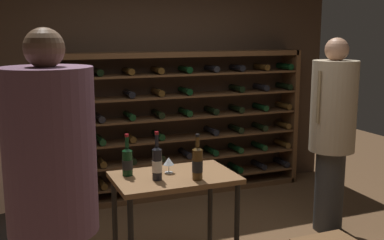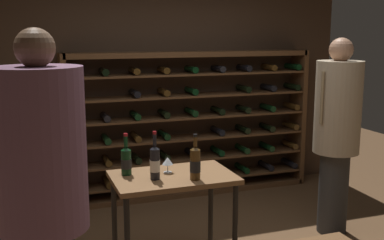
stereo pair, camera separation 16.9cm
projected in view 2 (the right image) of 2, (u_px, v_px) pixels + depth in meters
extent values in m
cube|color=#3D2B1E|center=(161.00, 71.00, 5.65)|extent=(4.67, 0.10, 2.97)
cube|color=brown|center=(65.00, 133.00, 5.19)|extent=(0.06, 0.32, 1.72)
cube|color=brown|center=(298.00, 117.00, 6.16)|extent=(0.06, 0.32, 1.72)
cube|color=brown|center=(191.00, 54.00, 5.52)|extent=(2.93, 0.32, 0.06)
cube|color=brown|center=(191.00, 190.00, 5.82)|extent=(2.93, 0.32, 0.06)
cube|color=brown|center=(191.00, 178.00, 5.80)|extent=(2.85, 0.32, 0.02)
cylinder|color=#4C3314|center=(107.00, 182.00, 5.45)|extent=(0.08, 0.30, 0.08)
cylinder|color=#4C3314|center=(137.00, 179.00, 5.56)|extent=(0.08, 0.30, 0.08)
cylinder|color=black|center=(164.00, 176.00, 5.67)|extent=(0.08, 0.30, 0.08)
cylinder|color=black|center=(191.00, 173.00, 5.79)|extent=(0.08, 0.30, 0.08)
cylinder|color=black|center=(217.00, 171.00, 5.90)|extent=(0.08, 0.30, 0.08)
cylinder|color=black|center=(242.00, 168.00, 6.01)|extent=(0.08, 0.30, 0.08)
cylinder|color=black|center=(266.00, 166.00, 6.12)|extent=(0.08, 0.30, 0.08)
cylinder|color=black|center=(289.00, 163.00, 6.24)|extent=(0.08, 0.30, 0.08)
cube|color=brown|center=(191.00, 158.00, 5.75)|extent=(2.85, 0.32, 0.02)
cylinder|color=black|center=(76.00, 163.00, 5.29)|extent=(0.08, 0.30, 0.08)
cylinder|color=#4C3314|center=(107.00, 161.00, 5.40)|extent=(0.08, 0.30, 0.08)
cylinder|color=black|center=(136.00, 158.00, 5.51)|extent=(0.08, 0.30, 0.08)
cylinder|color=black|center=(164.00, 156.00, 5.63)|extent=(0.08, 0.30, 0.08)
cylinder|color=black|center=(191.00, 153.00, 5.74)|extent=(0.08, 0.30, 0.08)
cylinder|color=black|center=(217.00, 151.00, 5.85)|extent=(0.08, 0.30, 0.08)
cylinder|color=black|center=(242.00, 149.00, 5.96)|extent=(0.08, 0.30, 0.08)
cylinder|color=black|center=(267.00, 146.00, 6.08)|extent=(0.08, 0.30, 0.08)
cylinder|color=#4C3314|center=(290.00, 144.00, 6.19)|extent=(0.08, 0.30, 0.08)
cube|color=brown|center=(191.00, 137.00, 5.70)|extent=(2.85, 0.32, 0.02)
cylinder|color=black|center=(75.00, 141.00, 5.24)|extent=(0.08, 0.30, 0.08)
cylinder|color=black|center=(106.00, 139.00, 5.35)|extent=(0.08, 0.30, 0.08)
cylinder|color=#4C3314|center=(136.00, 137.00, 5.47)|extent=(0.08, 0.30, 0.08)
cylinder|color=black|center=(164.00, 135.00, 5.58)|extent=(0.08, 0.30, 0.08)
cylinder|color=black|center=(218.00, 131.00, 5.81)|extent=(0.08, 0.30, 0.08)
cylinder|color=black|center=(243.00, 129.00, 5.92)|extent=(0.08, 0.30, 0.08)
cylinder|color=black|center=(267.00, 127.00, 6.03)|extent=(0.08, 0.30, 0.08)
cylinder|color=#4C3314|center=(291.00, 125.00, 6.14)|extent=(0.08, 0.30, 0.08)
cube|color=brown|center=(191.00, 116.00, 5.66)|extent=(2.85, 0.32, 0.02)
cylinder|color=#4C3314|center=(74.00, 119.00, 5.19)|extent=(0.08, 0.30, 0.08)
cylinder|color=black|center=(105.00, 117.00, 5.31)|extent=(0.08, 0.30, 0.08)
cylinder|color=black|center=(135.00, 115.00, 5.42)|extent=(0.08, 0.30, 0.08)
cylinder|color=black|center=(164.00, 114.00, 5.53)|extent=(0.08, 0.30, 0.08)
cylinder|color=black|center=(191.00, 112.00, 5.65)|extent=(0.08, 0.30, 0.08)
cylinder|color=black|center=(218.00, 110.00, 5.76)|extent=(0.08, 0.30, 0.08)
cylinder|color=black|center=(243.00, 109.00, 5.87)|extent=(0.08, 0.30, 0.08)
cylinder|color=black|center=(268.00, 107.00, 5.99)|extent=(0.08, 0.30, 0.08)
cylinder|color=#4C3314|center=(291.00, 106.00, 6.10)|extent=(0.08, 0.30, 0.08)
cube|color=brown|center=(191.00, 95.00, 5.61)|extent=(2.85, 0.32, 0.02)
cylinder|color=black|center=(73.00, 96.00, 5.15)|extent=(0.08, 0.30, 0.08)
cylinder|color=black|center=(135.00, 93.00, 5.37)|extent=(0.08, 0.30, 0.08)
cylinder|color=#4C3314|center=(164.00, 92.00, 5.49)|extent=(0.08, 0.30, 0.08)
cylinder|color=black|center=(191.00, 91.00, 5.60)|extent=(0.08, 0.30, 0.08)
cylinder|color=black|center=(244.00, 88.00, 5.83)|extent=(0.08, 0.30, 0.08)
cylinder|color=black|center=(268.00, 87.00, 5.94)|extent=(0.08, 0.30, 0.08)
cylinder|color=black|center=(292.00, 86.00, 6.05)|extent=(0.08, 0.30, 0.08)
cube|color=brown|center=(191.00, 74.00, 5.56)|extent=(2.85, 0.32, 0.02)
cylinder|color=black|center=(72.00, 73.00, 5.10)|extent=(0.08, 0.30, 0.08)
cylinder|color=black|center=(104.00, 72.00, 5.22)|extent=(0.08, 0.30, 0.08)
cylinder|color=#4C3314|center=(134.00, 71.00, 5.33)|extent=(0.08, 0.30, 0.08)
cylinder|color=#4C3314|center=(163.00, 70.00, 5.44)|extent=(0.08, 0.30, 0.08)
cylinder|color=black|center=(191.00, 69.00, 5.55)|extent=(0.08, 0.30, 0.08)
cylinder|color=black|center=(218.00, 69.00, 5.67)|extent=(0.08, 0.30, 0.08)
cylinder|color=black|center=(244.00, 68.00, 5.78)|extent=(0.08, 0.30, 0.08)
cylinder|color=#4C3314|center=(269.00, 67.00, 5.89)|extent=(0.08, 0.30, 0.08)
cylinder|color=black|center=(293.00, 66.00, 6.01)|extent=(0.08, 0.30, 0.08)
cube|color=brown|center=(173.00, 177.00, 3.78)|extent=(0.97, 0.62, 0.04)
cylinder|color=black|center=(235.00, 231.00, 3.76)|extent=(0.04, 0.04, 0.78)
cylinder|color=black|center=(114.00, 221.00, 3.96)|extent=(0.04, 0.04, 0.78)
cylinder|color=black|center=(211.00, 208.00, 4.24)|extent=(0.04, 0.04, 0.78)
cylinder|color=#323232|center=(333.00, 192.00, 4.63)|extent=(0.28, 0.28, 0.81)
cylinder|color=tan|center=(338.00, 107.00, 4.48)|extent=(0.43, 0.43, 0.87)
sphere|color=#AD7A5B|center=(341.00, 50.00, 4.38)|extent=(0.22, 0.22, 0.22)
cube|color=olive|center=(322.00, 98.00, 4.34)|extent=(0.02, 0.05, 0.49)
cylinder|color=#7A516B|center=(41.00, 150.00, 2.61)|extent=(0.50, 0.50, 0.92)
sphere|color=brown|center=(35.00, 48.00, 2.51)|extent=(0.22, 0.22, 0.22)
cylinder|color=black|center=(155.00, 164.00, 3.65)|extent=(0.08, 0.08, 0.24)
cone|color=black|center=(155.00, 148.00, 3.63)|extent=(0.08, 0.08, 0.03)
cylinder|color=black|center=(155.00, 140.00, 3.61)|extent=(0.03, 0.03, 0.09)
cylinder|color=maroon|center=(154.00, 133.00, 3.60)|extent=(0.03, 0.03, 0.02)
cylinder|color=silver|center=(155.00, 166.00, 3.65)|extent=(0.08, 0.08, 0.09)
cylinder|color=#4C3314|center=(195.00, 165.00, 3.64)|extent=(0.08, 0.08, 0.24)
cone|color=#4C3314|center=(195.00, 148.00, 3.62)|extent=(0.08, 0.08, 0.03)
cylinder|color=#4C3314|center=(195.00, 142.00, 3.61)|extent=(0.03, 0.03, 0.08)
cylinder|color=black|center=(195.00, 136.00, 3.60)|extent=(0.03, 0.03, 0.02)
cylinder|color=black|center=(195.00, 166.00, 3.64)|extent=(0.08, 0.08, 0.09)
cylinder|color=black|center=(126.00, 162.00, 3.77)|extent=(0.08, 0.08, 0.20)
cone|color=black|center=(126.00, 149.00, 3.75)|extent=(0.08, 0.08, 0.03)
cylinder|color=black|center=(126.00, 142.00, 3.74)|extent=(0.03, 0.03, 0.09)
cylinder|color=maroon|center=(126.00, 135.00, 3.73)|extent=(0.03, 0.03, 0.02)
cylinder|color=black|center=(126.00, 164.00, 3.77)|extent=(0.09, 0.09, 0.08)
cylinder|color=silver|center=(168.00, 172.00, 3.85)|extent=(0.07, 0.07, 0.00)
cylinder|color=silver|center=(168.00, 168.00, 3.84)|extent=(0.01, 0.01, 0.06)
cone|color=silver|center=(168.00, 161.00, 3.83)|extent=(0.09, 0.09, 0.06)
cylinder|color=#590A14|center=(168.00, 162.00, 3.83)|extent=(0.05, 0.05, 0.02)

